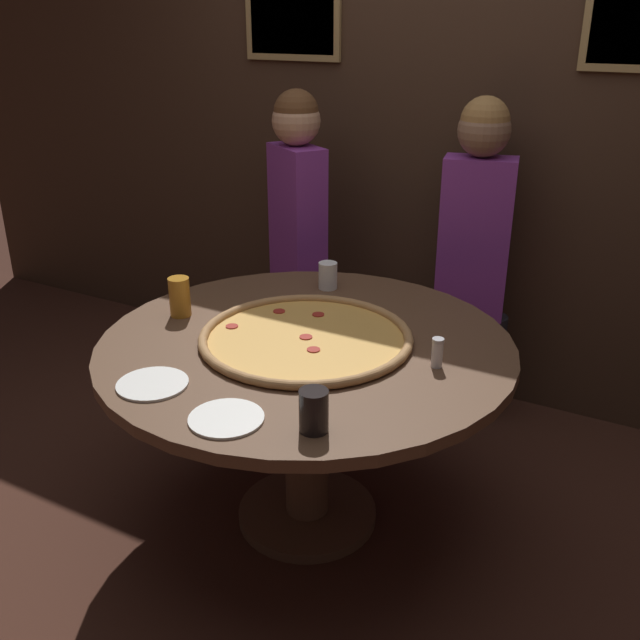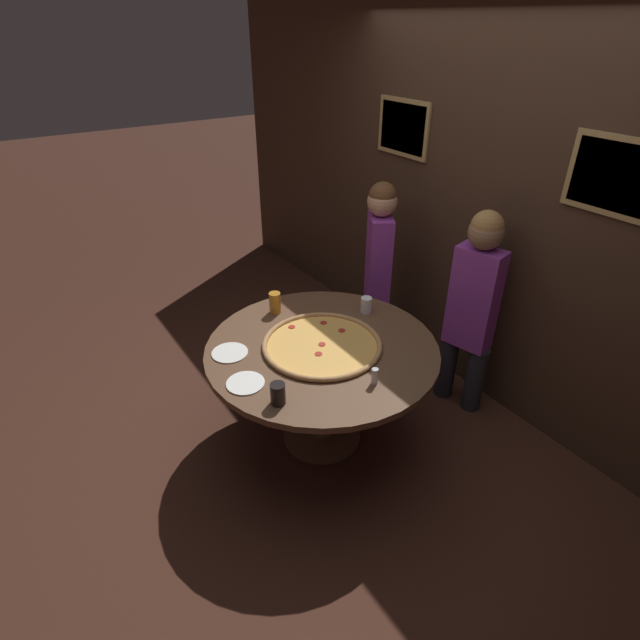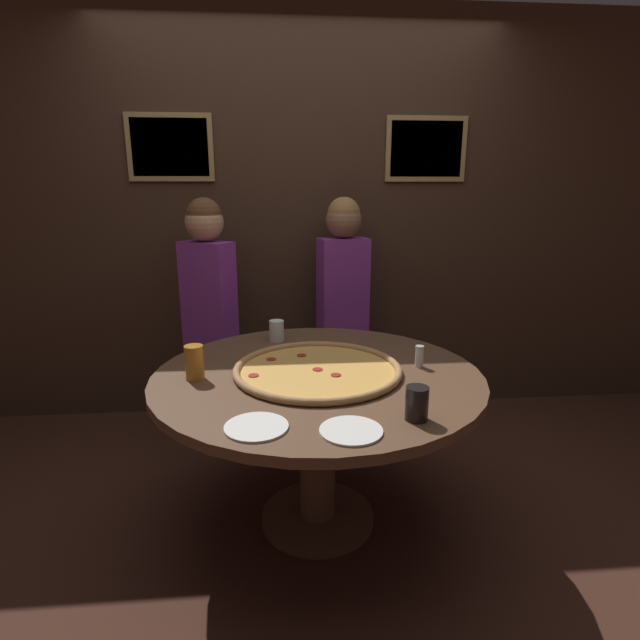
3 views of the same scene
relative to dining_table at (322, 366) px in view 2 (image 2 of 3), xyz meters
name	(u,v)px [view 2 (image 2 of 3)]	position (x,y,z in m)	size (l,w,h in m)	color
ground_plane	(322,436)	(0.00, 0.00, -0.59)	(24.00, 24.00, 0.00)	#422319
back_wall	(483,215)	(0.00, 1.31, 0.72)	(6.40, 0.08, 2.60)	#3D281C
dining_table	(322,366)	(0.00, 0.00, 0.00)	(1.42, 1.42, 0.74)	brown
giant_pizza	(322,344)	(0.00, 0.00, 0.16)	(0.73, 0.73, 0.03)	#E5A84C
drink_cup_by_shaker	(366,305)	(-0.17, 0.48, 0.20)	(0.08, 0.08, 0.11)	white
drink_cup_near_left	(275,303)	(-0.51, -0.03, 0.22)	(0.08, 0.08, 0.15)	#BC7A23
drink_cup_near_right	(278,394)	(0.30, -0.48, 0.21)	(0.08, 0.08, 0.12)	black
white_plate_near_front	(245,383)	(0.07, -0.55, 0.15)	(0.21, 0.21, 0.01)	white
white_plate_left_side	(230,353)	(-0.24, -0.50, 0.15)	(0.22, 0.22, 0.01)	white
condiment_shaker	(375,376)	(0.46, 0.03, 0.20)	(0.04, 0.04, 0.10)	silver
diner_far_left	(378,264)	(-0.57, 0.91, 0.24)	(0.38, 0.31, 1.46)	#232328
diner_far_right	(473,303)	(0.25, 1.04, 0.24)	(0.38, 0.23, 1.46)	#232328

